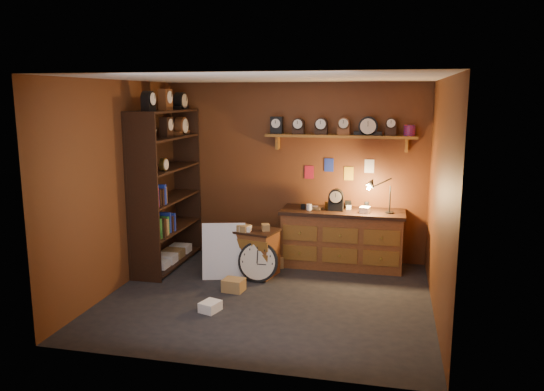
{
  "coord_description": "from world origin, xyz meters",
  "views": [
    {
      "loc": [
        1.45,
        -6.14,
        2.5
      ],
      "look_at": [
        -0.03,
        0.35,
        1.24
      ],
      "focal_mm": 35.0,
      "sensor_mm": 36.0,
      "label": 1
    }
  ],
  "objects_px": {
    "big_round_clock": "(258,262)",
    "workbench": "(342,235)",
    "shelving_unit": "(164,182)",
    "low_cabinet": "(256,250)"
  },
  "relations": [
    {
      "from": "low_cabinet",
      "to": "big_round_clock",
      "type": "bearing_deg",
      "value": -56.89
    },
    {
      "from": "shelving_unit",
      "to": "workbench",
      "type": "bearing_deg",
      "value": 10.88
    },
    {
      "from": "big_round_clock",
      "to": "workbench",
      "type": "bearing_deg",
      "value": 40.62
    },
    {
      "from": "shelving_unit",
      "to": "workbench",
      "type": "relative_size",
      "value": 1.43
    },
    {
      "from": "workbench",
      "to": "low_cabinet",
      "type": "bearing_deg",
      "value": -150.26
    },
    {
      "from": "workbench",
      "to": "shelving_unit",
      "type": "bearing_deg",
      "value": -169.12
    },
    {
      "from": "low_cabinet",
      "to": "big_round_clock",
      "type": "xyz_separation_m",
      "value": [
        0.09,
        -0.25,
        -0.09
      ]
    },
    {
      "from": "shelving_unit",
      "to": "big_round_clock",
      "type": "distance_m",
      "value": 1.85
    },
    {
      "from": "workbench",
      "to": "low_cabinet",
      "type": "relative_size",
      "value": 2.42
    },
    {
      "from": "shelving_unit",
      "to": "low_cabinet",
      "type": "distance_m",
      "value": 1.69
    }
  ]
}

